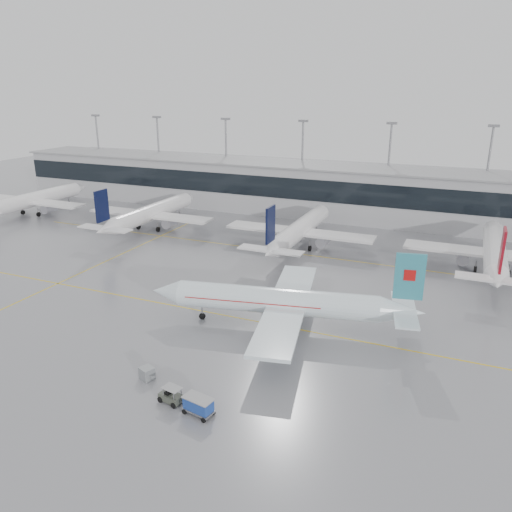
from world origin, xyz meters
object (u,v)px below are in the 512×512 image
at_px(air_canada_jet, 286,302).
at_px(baggage_cart, 198,405).
at_px(gse_unit, 147,373).
at_px(baggage_tug, 171,397).

relative_size(air_canada_jet, baggage_cart, 11.09).
xyz_separation_m(baggage_cart, gse_unit, (-8.24, 3.21, -0.39)).
bearing_deg(baggage_cart, baggage_tug, -180.00).
distance_m(air_canada_jet, gse_unit, 20.37).
xyz_separation_m(air_canada_jet, gse_unit, (-9.57, -17.75, -2.90)).
xyz_separation_m(air_canada_jet, baggage_tug, (-4.87, -20.32, -2.97)).
xyz_separation_m(baggage_tug, gse_unit, (-4.69, 2.57, 0.08)).
bearing_deg(baggage_tug, baggage_cart, 0.00).
height_order(air_canada_jet, baggage_tug, air_canada_jet).
bearing_deg(gse_unit, baggage_tug, -5.99).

